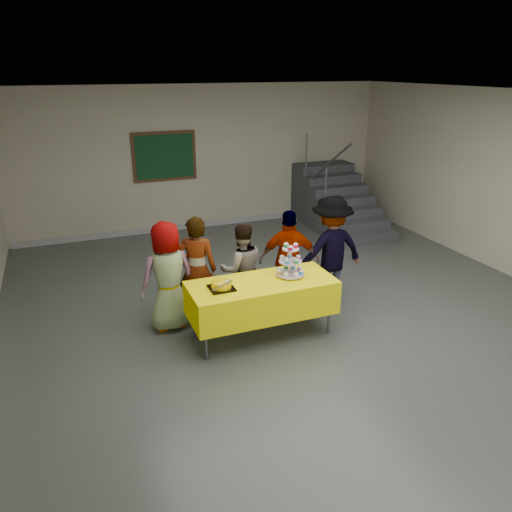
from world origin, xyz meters
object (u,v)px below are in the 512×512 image
Objects in this scene: cupcake_stand at (290,264)px; staircase at (334,203)px; bear_cake at (221,284)px; schoolchild_d at (289,260)px; bake_table at (262,297)px; schoolchild_e at (331,250)px; schoolchild_c at (241,269)px; noticeboard at (165,156)px; schoolchild_a at (168,276)px; schoolchild_b at (197,270)px.

staircase is at bearing 53.15° from cupcake_stand.
bear_cake is at bearing -134.39° from staircase.
staircase is (2.95, 3.94, -0.44)m from cupcake_stand.
schoolchild_d is (1.23, 0.65, -0.10)m from bear_cake.
bake_table is 5.22m from staircase.
bear_cake is 1.96m from schoolchild_e.
bake_table is 0.74m from schoolchild_c.
noticeboard reaches higher than staircase.
cupcake_stand is 0.34× the size of schoolchild_c.
noticeboard reaches higher than schoolchild_e.
cupcake_stand is 1.06m from schoolchild_e.
schoolchild_e is at bearing 17.69° from bear_cake.
schoolchild_e is (2.39, -0.08, 0.07)m from schoolchild_a.
bake_table is at bearing -87.93° from noticeboard.
schoolchild_b reaches higher than bake_table.
staircase is 1.85× the size of noticeboard.
schoolchild_a reaches higher than bake_table.
schoolchild_d is 4.36m from noticeboard.
schoolchild_b is 1.03× the size of schoolchild_d.
schoolchild_e is at bearing -70.48° from noticeboard.
schoolchild_c is at bearing -136.09° from staircase.
schoolchild_e reaches higher than schoolchild_a.
schoolchild_d is 0.90× the size of schoolchild_e.
schoolchild_c reaches higher than cupcake_stand.
noticeboard is (-0.86, 4.18, 0.87)m from schoolchild_d.
schoolchild_c reaches higher than bake_table.
schoolchild_b is 5.18m from staircase.
staircase reaches higher than schoolchild_a.
staircase is (4.43, 3.32, -0.26)m from schoolchild_a.
bake_table is 1.00m from schoolchild_b.
schoolchild_d is (0.70, -0.09, 0.07)m from schoolchild_c.
bake_table is 1.47m from schoolchild_e.
schoolchild_b is 4.20m from noticeboard.
schoolchild_e is 3.98m from staircase.
noticeboard reaches higher than schoolchild_d.
bear_cake is 0.24× the size of schoolchild_a.
bear_cake is at bearing 121.85° from schoolchild_b.
schoolchild_d is at bearing 42.99° from bake_table.
bear_cake is at bearing 15.63° from schoolchild_e.
bear_cake reaches higher than bake_table.
schoolchild_c is (0.64, 0.00, -0.09)m from schoolchild_b.
cupcake_stand reaches higher than bake_table.
schoolchild_a is 1.15× the size of noticeboard.
schoolchild_e is at bearing 30.57° from cupcake_stand.
bake_table is 0.78× the size of staircase.
bear_cake is 0.93m from schoolchild_c.
schoolchild_a is 1.06m from schoolchild_c.
schoolchild_d is (0.27, 0.59, -0.20)m from cupcake_stand.
cupcake_stand reaches higher than bear_cake.
schoolchild_b is at bearing -6.31° from schoolchild_e.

